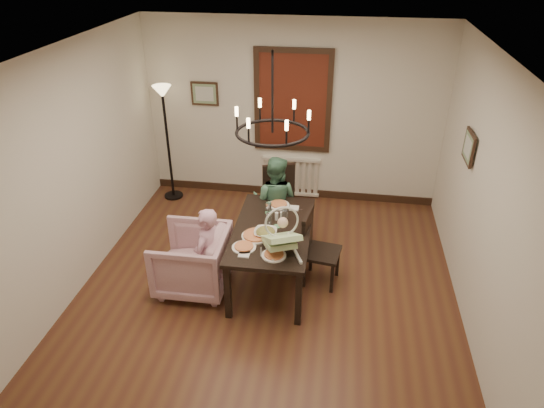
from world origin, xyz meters
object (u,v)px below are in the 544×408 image
(armchair, at_px, (192,260))
(elderly_woman, at_px, (208,263))
(chair_far, at_px, (281,204))
(chair_right, at_px, (322,249))
(baby_bouncer, at_px, (281,236))
(dining_table, at_px, (272,234))
(floor_lamp, at_px, (168,145))
(seated_man, at_px, (275,209))
(drinking_glass, at_px, (269,219))

(armchair, bearing_deg, elderly_woman, 56.93)
(chair_far, distance_m, chair_right, 1.14)
(elderly_woman, height_order, baby_bouncer, baby_bouncer)
(armchair, bearing_deg, chair_far, 144.67)
(dining_table, relative_size, floor_lamp, 0.89)
(baby_bouncer, bearing_deg, elderly_woman, 157.30)
(elderly_woman, height_order, floor_lamp, floor_lamp)
(seated_man, bearing_deg, chair_right, 140.79)
(chair_right, distance_m, elderly_woman, 1.37)
(elderly_woman, bearing_deg, baby_bouncer, 101.07)
(elderly_woman, height_order, drinking_glass, elderly_woman)
(chair_far, xyz_separation_m, floor_lamp, (-1.90, 0.89, 0.38))
(floor_lamp, bearing_deg, armchair, -65.27)
(baby_bouncer, bearing_deg, floor_lamp, 108.74)
(chair_far, distance_m, elderly_woman, 1.59)
(chair_far, xyz_separation_m, elderly_woman, (-0.65, -1.44, -0.02))
(drinking_glass, bearing_deg, floor_lamp, 136.13)
(baby_bouncer, distance_m, drinking_glass, 0.59)
(chair_far, bearing_deg, chair_right, -75.38)
(dining_table, height_order, baby_bouncer, baby_bouncer)
(elderly_woman, xyz_separation_m, floor_lamp, (-1.25, 2.34, 0.41))
(dining_table, bearing_deg, chair_right, 5.07)
(floor_lamp, bearing_deg, seated_man, -30.26)
(baby_bouncer, bearing_deg, dining_table, 87.22)
(elderly_woman, bearing_deg, drinking_glass, 141.33)
(drinking_glass, bearing_deg, dining_table, -59.70)
(chair_right, distance_m, baby_bouncer, 0.80)
(chair_far, relative_size, drinking_glass, 7.91)
(armchair, relative_size, floor_lamp, 0.47)
(dining_table, height_order, elderly_woman, elderly_woman)
(chair_right, xyz_separation_m, elderly_woman, (-1.28, -0.49, 0.01))
(seated_man, bearing_deg, chair_far, -100.75)
(chair_right, xyz_separation_m, seated_man, (-0.69, 0.77, 0.06))
(floor_lamp, bearing_deg, dining_table, -44.55)
(chair_far, xyz_separation_m, drinking_glass, (-0.03, -0.91, 0.30))
(armchair, bearing_deg, seated_man, 142.60)
(dining_table, height_order, chair_right, chair_right)
(seated_man, height_order, baby_bouncer, baby_bouncer)
(seated_man, distance_m, baby_bouncer, 1.34)
(chair_right, relative_size, armchair, 1.13)
(dining_table, xyz_separation_m, floor_lamp, (-1.93, 1.90, 0.24))
(armchair, height_order, floor_lamp, floor_lamp)
(chair_right, xyz_separation_m, drinking_glass, (-0.66, 0.04, 0.34))
(baby_bouncer, relative_size, floor_lamp, 0.31)
(chair_far, bearing_deg, dining_table, -107.15)
(chair_far, bearing_deg, floor_lamp, 136.11)
(chair_right, bearing_deg, baby_bouncer, 147.28)
(dining_table, distance_m, elderly_woman, 0.83)
(chair_right, height_order, elderly_woman, elderly_woman)
(chair_far, distance_m, seated_man, 0.19)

